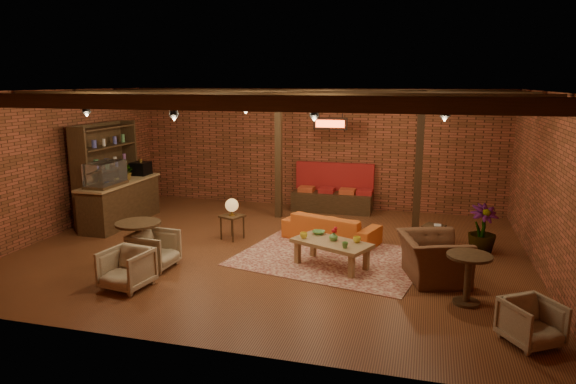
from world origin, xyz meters
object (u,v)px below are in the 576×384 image
(coffee_table, at_px, (331,244))
(armchair_far, at_px, (532,320))
(armchair_b, at_px, (127,267))
(side_table_book, at_px, (434,227))
(armchair_right, at_px, (433,250))
(round_table_right, at_px, (468,271))
(round_table_left, at_px, (139,237))
(side_table_lamp, at_px, (232,208))
(plant_tall, at_px, (486,180))
(armchair_a, at_px, (154,248))
(sofa, at_px, (331,227))

(coffee_table, bearing_deg, armchair_far, -35.20)
(armchair_b, relative_size, side_table_book, 1.43)
(armchair_b, xyz_separation_m, armchair_right, (4.90, 1.73, 0.16))
(round_table_right, bearing_deg, round_table_left, 178.87)
(coffee_table, distance_m, round_table_left, 3.54)
(armchair_far, bearing_deg, side_table_lamp, 115.69)
(armchair_far, relative_size, plant_tall, 0.22)
(armchair_b, bearing_deg, armchair_a, 100.77)
(side_table_lamp, xyz_separation_m, side_table_book, (4.24, 0.68, -0.28))
(armchair_a, bearing_deg, coffee_table, -70.67)
(sofa, xyz_separation_m, round_table_right, (2.62, -2.61, 0.23))
(armchair_a, height_order, round_table_right, round_table_right)
(coffee_table, xyz_separation_m, side_table_book, (1.84, 1.80, -0.03))
(round_table_left, relative_size, armchair_a, 1.12)
(coffee_table, bearing_deg, armchair_right, -5.05)
(armchair_b, bearing_deg, plant_tall, 38.27)
(side_table_lamp, xyz_separation_m, armchair_b, (-0.69, -3.02, -0.32))
(round_table_left, height_order, armchair_right, armchair_right)
(armchair_b, distance_m, plant_tall, 6.84)
(armchair_a, distance_m, round_table_right, 5.46)
(sofa, relative_size, plant_tall, 0.68)
(side_table_lamp, bearing_deg, round_table_right, -24.83)
(round_table_right, bearing_deg, armchair_a, 178.56)
(sofa, height_order, armchair_right, armchair_right)
(armchair_far, xyz_separation_m, plant_tall, (-0.30, 3.64, 1.18))
(armchair_right, xyz_separation_m, armchair_far, (1.24, -1.99, -0.19))
(sofa, bearing_deg, armchair_b, 68.14)
(sofa, height_order, armchair_a, armchair_a)
(sofa, distance_m, coffee_table, 1.58)
(armchair_a, distance_m, side_table_book, 5.67)
(armchair_right, bearing_deg, side_table_lamp, 55.80)
(round_table_left, bearing_deg, armchair_b, -70.95)
(side_table_book, relative_size, round_table_right, 0.64)
(armchair_a, distance_m, armchair_b, 0.97)
(sofa, bearing_deg, armchair_a, 58.28)
(armchair_a, xyz_separation_m, armchair_b, (0.04, -0.97, -0.01))
(round_table_right, xyz_separation_m, plant_tall, (0.43, 2.54, 0.97))
(side_table_lamp, relative_size, armchair_far, 1.37)
(coffee_table, xyz_separation_m, armchair_far, (3.05, -2.15, -0.11))
(plant_tall, bearing_deg, armchair_right, -119.80)
(armchair_b, height_order, round_table_right, round_table_right)
(round_table_left, bearing_deg, armchair_far, -10.55)
(side_table_book, relative_size, plant_tall, 0.17)
(side_table_lamp, xyz_separation_m, armchair_right, (4.21, -1.28, -0.16))
(side_table_lamp, bearing_deg, armchair_far, -31.02)
(side_table_book, bearing_deg, plant_tall, -19.37)
(coffee_table, xyz_separation_m, side_table_lamp, (-2.39, 1.12, 0.25))
(round_table_right, bearing_deg, sofa, 135.06)
(side_table_lamp, xyz_separation_m, round_table_left, (-1.02, -2.07, -0.11))
(armchair_b, relative_size, armchair_right, 0.61)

